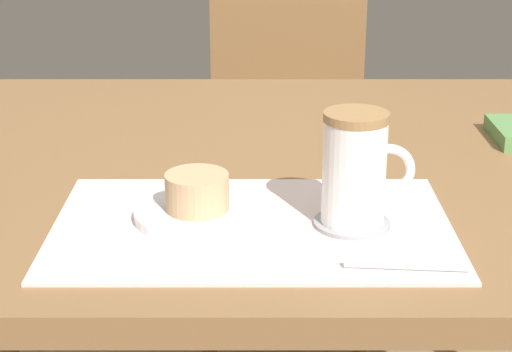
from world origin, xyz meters
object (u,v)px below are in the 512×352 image
(wooden_chair, at_px, (291,128))
(pastry, at_px, (201,192))
(dining_table, at_px, (275,203))
(coffee_mug, at_px, (360,168))
(pastry_plate, at_px, (201,214))

(wooden_chair, bearing_deg, pastry, 83.77)
(dining_table, xyz_separation_m, wooden_chair, (0.05, 0.83, -0.15))
(dining_table, bearing_deg, coffee_mug, -69.75)
(pastry, distance_m, coffee_mug, 0.19)
(wooden_chair, distance_m, pastry, 1.10)
(dining_table, bearing_deg, pastry_plate, -112.02)
(dining_table, relative_size, wooden_chair, 1.31)
(wooden_chair, bearing_deg, coffee_mug, 93.70)
(dining_table, xyz_separation_m, coffee_mug, (0.09, -0.25, 0.15))
(pastry_plate, distance_m, pastry, 0.03)
(dining_table, bearing_deg, wooden_chair, 86.36)
(wooden_chair, relative_size, pastry, 12.26)
(dining_table, distance_m, coffee_mug, 0.30)
(pastry, bearing_deg, dining_table, 67.98)
(dining_table, distance_m, wooden_chair, 0.84)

